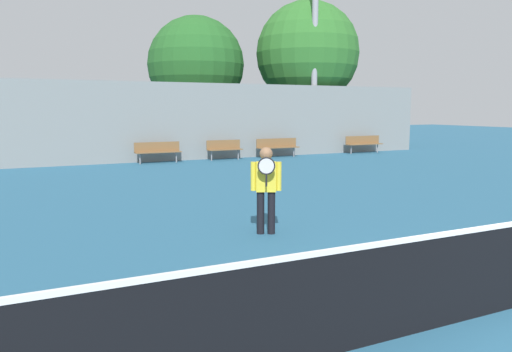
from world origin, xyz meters
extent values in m
plane|color=#285B7A|center=(0.00, 0.00, 0.00)|extent=(100.00, 100.00, 0.00)
cube|color=black|center=(0.00, 0.00, 0.49)|extent=(11.06, 0.03, 0.98)
cube|color=white|center=(0.00, 0.00, 1.00)|extent=(11.06, 0.04, 0.05)
cylinder|color=black|center=(-0.86, 4.37, 0.39)|extent=(0.14, 0.14, 0.79)
cylinder|color=black|center=(-0.68, 4.28, 0.39)|extent=(0.14, 0.14, 0.79)
cube|color=yellow|center=(-0.77, 4.33, 1.06)|extent=(0.41, 0.34, 0.54)
cylinder|color=yellow|center=(-0.98, 4.43, 1.07)|extent=(0.10, 0.10, 0.53)
cylinder|color=yellow|center=(-0.56, 4.23, 1.07)|extent=(0.10, 0.10, 0.53)
sphere|color=#8E6647|center=(-0.77, 4.33, 1.48)|extent=(0.24, 0.24, 0.24)
cylinder|color=black|center=(-0.89, 4.08, 1.03)|extent=(0.03, 0.03, 0.22)
torus|color=black|center=(-0.89, 4.08, 1.29)|extent=(0.29, 0.16, 0.31)
cylinder|color=silver|center=(-0.89, 4.08, 1.29)|extent=(0.24, 0.12, 0.27)
cube|color=brown|center=(0.62, 16.89, 0.47)|extent=(1.94, 0.40, 0.04)
cylinder|color=gray|center=(-0.15, 16.89, 0.22)|extent=(0.06, 0.06, 0.45)
cylinder|color=gray|center=(1.40, 16.89, 0.22)|extent=(0.06, 0.06, 0.45)
cube|color=brown|center=(0.62, 17.07, 0.69)|extent=(1.94, 0.04, 0.40)
cube|color=brown|center=(11.42, 16.89, 0.47)|extent=(2.11, 0.40, 0.04)
cylinder|color=gray|center=(10.58, 16.89, 0.22)|extent=(0.06, 0.06, 0.45)
cylinder|color=gray|center=(12.27, 16.89, 0.22)|extent=(0.06, 0.06, 0.45)
cube|color=brown|center=(11.42, 17.07, 0.69)|extent=(2.11, 0.04, 0.40)
cube|color=brown|center=(6.36, 16.89, 0.47)|extent=(2.12, 0.40, 0.04)
cylinder|color=gray|center=(5.51, 16.89, 0.22)|extent=(0.06, 0.06, 0.45)
cylinder|color=gray|center=(7.21, 16.89, 0.22)|extent=(0.06, 0.06, 0.45)
cube|color=brown|center=(6.36, 17.07, 0.69)|extent=(2.12, 0.04, 0.40)
cube|color=brown|center=(3.65, 16.89, 0.47)|extent=(1.61, 0.40, 0.04)
cylinder|color=gray|center=(3.01, 16.89, 0.22)|extent=(0.06, 0.06, 0.45)
cylinder|color=gray|center=(4.30, 16.89, 0.22)|extent=(0.06, 0.06, 0.45)
cube|color=brown|center=(3.65, 17.07, 0.69)|extent=(1.61, 0.04, 0.40)
cylinder|color=#939399|center=(8.92, 17.86, 5.69)|extent=(0.31, 0.31, 11.37)
cube|color=gray|center=(0.00, 17.60, 1.71)|extent=(30.17, 0.06, 3.43)
cylinder|color=brown|center=(4.04, 21.66, 1.27)|extent=(0.54, 0.54, 2.54)
sphere|color=#235B23|center=(4.04, 21.66, 4.55)|extent=(5.03, 5.03, 5.03)
cylinder|color=brown|center=(9.89, 20.08, 1.52)|extent=(0.43, 0.43, 3.03)
sphere|color=#2D6B28|center=(9.89, 20.08, 5.27)|extent=(5.60, 5.60, 5.60)
camera|label=1|loc=(-4.89, -3.64, 2.29)|focal=35.00mm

